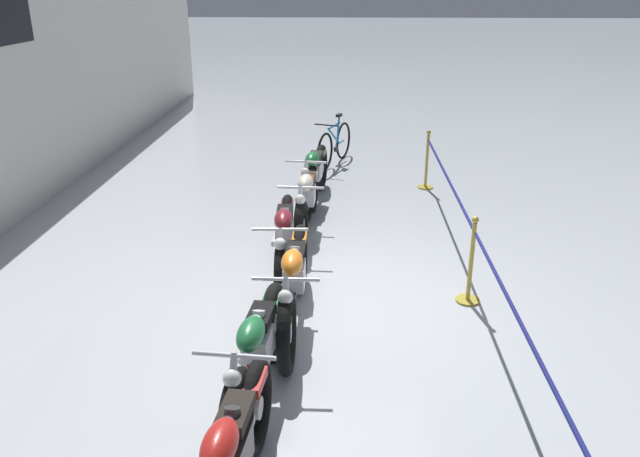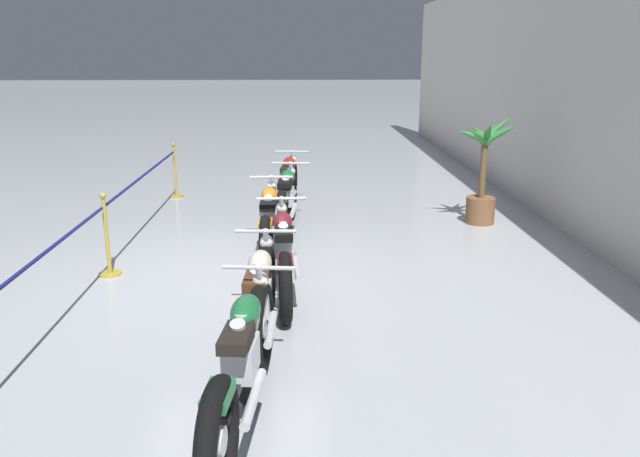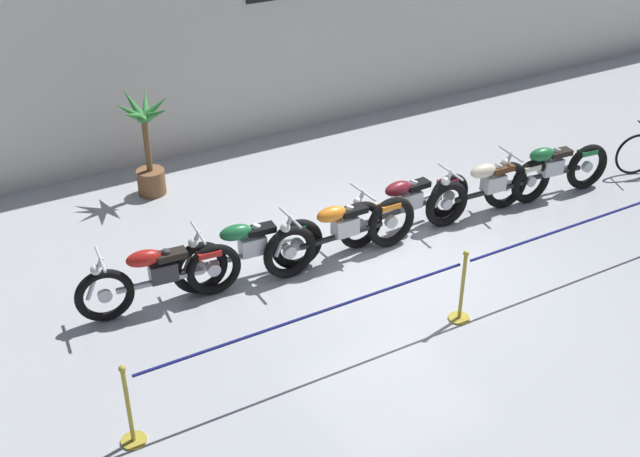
{
  "view_description": "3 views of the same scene",
  "coord_description": "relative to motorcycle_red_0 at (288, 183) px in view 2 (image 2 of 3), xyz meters",
  "views": [
    {
      "loc": [
        -6.53,
        -0.03,
        3.47
      ],
      "look_at": [
        0.44,
        0.26,
        0.69
      ],
      "focal_mm": 35.0,
      "sensor_mm": 36.0,
      "label": 1
    },
    {
      "loc": [
        7.41,
        0.91,
        2.67
      ],
      "look_at": [
        -0.08,
        1.16,
        0.56
      ],
      "focal_mm": 35.0,
      "sensor_mm": 36.0,
      "label": 2
    },
    {
      "loc": [
        -5.77,
        -7.89,
        6.38
      ],
      "look_at": [
        -1.18,
        0.2,
        0.85
      ],
      "focal_mm": 45.0,
      "sensor_mm": 36.0,
      "label": 3
    }
  ],
  "objects": [
    {
      "name": "motorcycle_green_5",
      "position": [
        6.58,
        -0.22,
        0.0
      ],
      "size": [
        2.45,
        0.62,
        0.98
      ],
      "color": "black",
      "rests_on": "ground"
    },
    {
      "name": "motorcycle_green_1",
      "position": [
        1.29,
        -0.01,
        -0.0
      ],
      "size": [
        2.22,
        0.62,
        0.97
      ],
      "color": "black",
      "rests_on": "ground"
    },
    {
      "name": "stanchion_far_left",
      "position": [
        1.87,
        -2.19,
        0.24
      ],
      "size": [
        8.73,
        0.28,
        1.05
      ],
      "color": "gold",
      "rests_on": "ground"
    },
    {
      "name": "potted_palm_left_of_row",
      "position": [
        0.96,
        3.15,
        0.38
      ],
      "size": [
        0.89,
        0.97,
        1.81
      ],
      "color": "brown",
      "rests_on": "ground"
    },
    {
      "name": "motorcycle_cream_4",
      "position": [
        5.41,
        -0.18,
        -0.01
      ],
      "size": [
        2.42,
        0.62,
        0.96
      ],
      "color": "black",
      "rests_on": "ground"
    },
    {
      "name": "motorcycle_red_0",
      "position": [
        0.0,
        0.0,
        0.0
      ],
      "size": [
        2.23,
        0.62,
        0.96
      ],
      "color": "black",
      "rests_on": "ground"
    },
    {
      "name": "stanchion_mid_left",
      "position": [
        3.28,
        -2.19,
        -0.12
      ],
      "size": [
        0.28,
        0.28,
        1.05
      ],
      "color": "gold",
      "rests_on": "ground"
    },
    {
      "name": "motorcycle_orange_2",
      "position": [
        2.66,
        -0.21,
        0.01
      ],
      "size": [
        2.5,
        0.62,
        0.98
      ],
      "color": "black",
      "rests_on": "ground"
    },
    {
      "name": "motorcycle_maroon_3",
      "position": [
        3.93,
        0.01,
        -0.01
      ],
      "size": [
        2.45,
        0.62,
        0.96
      ],
      "color": "black",
      "rests_on": "ground"
    },
    {
      "name": "ground_plane",
      "position": [
        3.31,
        -0.71,
        -0.48
      ],
      "size": [
        120.0,
        120.0,
        0.0
      ],
      "primitive_type": "plane",
      "color": "#B2B7BC"
    }
  ]
}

